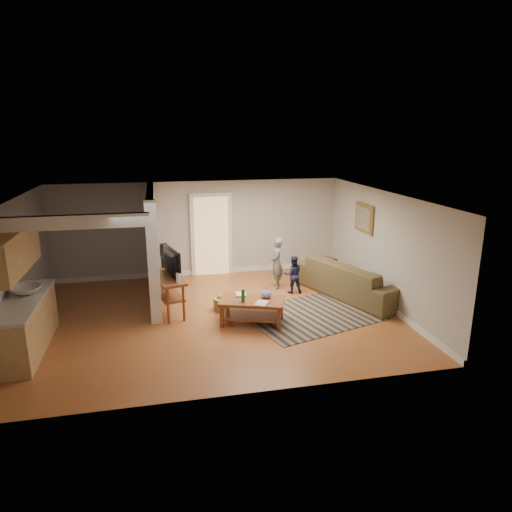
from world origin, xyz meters
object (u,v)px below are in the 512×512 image
Objects in this scene: child at (276,287)px; coffee_table at (253,304)px; speaker_right at (163,262)px; toy_basket at (223,303)px; speaker_left at (164,279)px; toddler at (293,292)px; tv_console at (168,280)px; sofa at (352,296)px.

coffee_table is at bearing -10.95° from child.
speaker_right is 2.38× the size of toy_basket.
speaker_left reaches higher than toddler.
speaker_left is at bearing 80.18° from tv_console.
child is at bearing -45.31° from speaker_right.
toy_basket is (-3.09, -0.22, 0.15)m from sofa.
speaker_left reaches higher than toy_basket.
speaker_right is at bearing 77.15° from tv_console.
speaker_right reaches higher than sofa.
sofa is 4.38m from speaker_left.
sofa is 4.30m from tv_console.
toddler is (1.79, 0.72, -0.15)m from toy_basket.
toddler is (0.29, -0.43, 0.00)m from child.
speaker_right is at bearing 118.27° from coffee_table.
speaker_right is at bearing -24.03° from toddler.
speaker_right is at bearing 81.16° from speaker_left.
coffee_table is at bearing -42.44° from tv_console.
child is at bearing 38.48° from sofa.
sofa is 3.11m from toy_basket.
coffee_table is 3.57× the size of toy_basket.
coffee_table reaches higher than toy_basket.
speaker_right reaches higher than toddler.
child is (2.71, -1.22, -0.48)m from speaker_right.
toddler is at bearing 49.67° from coffee_table.
speaker_left is 3.05m from toddler.
tv_console is 1.51× the size of toddler.
speaker_left is 0.81× the size of child.
speaker_left reaches higher than child.
tv_console is at bearing -51.48° from child.
sofa is 1.84m from child.
speaker_right is at bearing 42.37° from sofa.
toy_basket is 0.32× the size of child.
toy_basket is (-0.50, 0.80, -0.24)m from coffee_table.
tv_console is 2.95m from child.
toddler reaches higher than toy_basket.
speaker_left is 2.52× the size of toy_basket.
speaker_right reaches higher than child.
child is 1.39× the size of toddler.
toddler is at bearing -1.96° from tv_console.
coffee_table is 1.60× the size of toddler.
sofa is 2.23× the size of child.
toy_basket is (1.14, -0.07, -0.59)m from tv_console.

